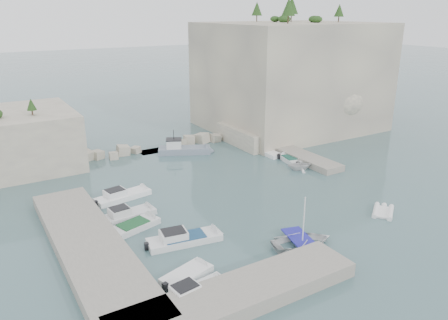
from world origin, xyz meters
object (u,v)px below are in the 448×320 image
motorboat_c (134,229)px  motorboat_f (195,297)px  motorboat_b (128,218)px  motorboat_d (185,242)px  tender_east_b (289,161)px  tender_east_a (299,170)px  rowboat (302,246)px  tender_east_c (268,154)px  tender_east_d (259,149)px  work_boat (185,153)px  motorboat_a (123,199)px  motorboat_e (187,278)px  inflatable_dinghy (383,213)px

motorboat_c → motorboat_f: 11.70m
motorboat_b → motorboat_d: size_ratio=0.84×
tender_east_b → tender_east_a: bearing=173.4°
rowboat → tender_east_c: size_ratio=1.05×
motorboat_b → tender_east_d: 26.17m
motorboat_c → motorboat_d: (2.92, -4.56, 0.00)m
motorboat_c → work_boat: (13.87, 17.61, 0.00)m
motorboat_a → motorboat_d: size_ratio=0.93×
rowboat → tender_east_d: tender_east_d is taller
motorboat_d → motorboat_e: motorboat_d is taller
motorboat_a → tender_east_a: 21.88m
inflatable_dinghy → tender_east_a: bearing=50.2°
motorboat_d → tender_east_c: size_ratio=1.38×
inflatable_dinghy → tender_east_d: tender_east_d is taller
motorboat_c → motorboat_f: bearing=-105.4°
motorboat_d → rowboat: 10.00m
motorboat_d → tender_east_b: 24.27m
tender_east_d → motorboat_f: bearing=128.8°
tender_east_d → work_boat: size_ratio=0.58×
motorboat_c → tender_east_d: size_ratio=1.18×
motorboat_d → motorboat_f: (-2.74, -7.14, 0.00)m
motorboat_e → motorboat_a: bearing=70.3°
motorboat_e → tender_east_c: (22.74, 20.61, 0.00)m
tender_east_c → motorboat_b: bearing=109.2°
motorboat_b → motorboat_d: bearing=-75.0°
motorboat_e → inflatable_dinghy: bearing=-17.4°
motorboat_b → motorboat_e: bearing=-93.6°
tender_east_a → tender_east_b: size_ratio=0.69×
motorboat_a → motorboat_b: bearing=-112.9°
work_boat → motorboat_b: bearing=-105.6°
tender_east_a → work_boat: work_boat is taller
motorboat_e → tender_east_c: 30.69m
motorboat_d → inflatable_dinghy: (19.16, -4.97, 0.00)m
motorboat_c → motorboat_b: bearing=65.9°
motorboat_a → motorboat_d: (1.49, -11.57, 0.00)m
tender_east_a → motorboat_c: bearing=122.3°
motorboat_c → rowboat: 15.14m
motorboat_b → inflatable_dinghy: 24.81m
motorboat_b → tender_east_b: (23.78, 4.86, 0.00)m
tender_east_a → tender_east_d: size_ratio=0.68×
tender_east_a → motorboat_f: bearing=146.7°
motorboat_e → tender_east_b: size_ratio=0.98×
motorboat_c → motorboat_a: bearing=62.2°
inflatable_dinghy → tender_east_a: tender_east_a is taller
motorboat_d → motorboat_f: bearing=-102.2°
tender_east_c → tender_east_b: bearing=-171.7°
motorboat_f → inflatable_dinghy: motorboat_f is taller
motorboat_a → tender_east_c: (22.00, 4.17, 0.00)m
rowboat → tender_east_d: 27.25m
motorboat_b → inflatable_dinghy: size_ratio=1.64×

